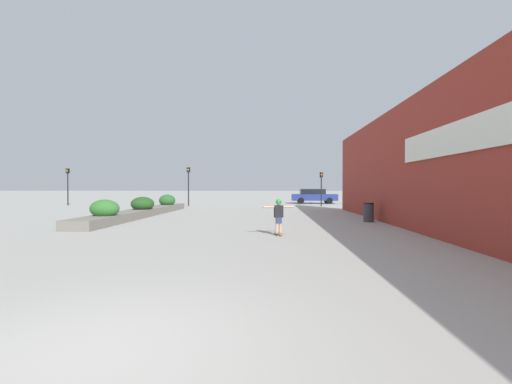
% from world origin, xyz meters
% --- Properties ---
extents(ground_plane, '(300.00, 300.00, 0.00)m').
position_xyz_m(ground_plane, '(0.00, 0.00, 0.00)').
color(ground_plane, '#A3A099').
extents(building_wall_right, '(0.67, 30.43, 5.35)m').
position_xyz_m(building_wall_right, '(7.64, 8.12, 2.68)').
color(building_wall_right, maroon).
rests_on(building_wall_right, ground_plane).
extents(planter_box, '(1.39, 14.42, 1.18)m').
position_xyz_m(planter_box, '(-5.90, 16.62, 0.39)').
color(planter_box, slate).
rests_on(planter_box, ground_plane).
extents(skateboard, '(0.35, 0.67, 0.09)m').
position_xyz_m(skateboard, '(2.09, 8.87, 0.07)').
color(skateboard, olive).
rests_on(skateboard, ground_plane).
extents(skateboarder, '(1.12, 0.37, 1.22)m').
position_xyz_m(skateboarder, '(2.09, 8.87, 0.83)').
color(skateboarder, tan).
rests_on(skateboarder, skateboard).
extents(trash_bin, '(0.53, 0.53, 0.95)m').
position_xyz_m(trash_bin, '(6.70, 13.90, 0.48)').
color(trash_bin, '#38383D').
rests_on(trash_bin, ground_plane).
extents(car_leftmost, '(4.21, 1.95, 1.51)m').
position_xyz_m(car_leftmost, '(15.41, 32.62, 0.79)').
color(car_leftmost, maroon).
rests_on(car_leftmost, ground_plane).
extents(car_center_left, '(4.70, 1.92, 1.53)m').
position_xyz_m(car_center_left, '(6.27, 32.82, 0.80)').
color(car_center_left, navy).
rests_on(car_center_left, ground_plane).
extents(traffic_light_left, '(0.28, 0.30, 3.54)m').
position_xyz_m(traffic_light_left, '(-5.77, 27.42, 2.41)').
color(traffic_light_left, black).
rests_on(traffic_light_left, ground_plane).
extents(traffic_light_right, '(0.28, 0.30, 3.08)m').
position_xyz_m(traffic_light_right, '(6.32, 27.65, 2.13)').
color(traffic_light_right, black).
rests_on(traffic_light_right, ground_plane).
extents(traffic_light_far_left, '(0.28, 0.30, 3.49)m').
position_xyz_m(traffic_light_far_left, '(-17.47, 27.99, 2.38)').
color(traffic_light_far_left, black).
rests_on(traffic_light_far_left, ground_plane).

